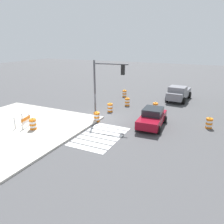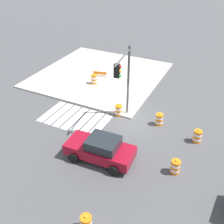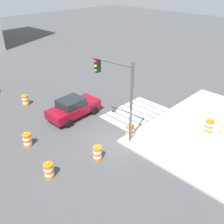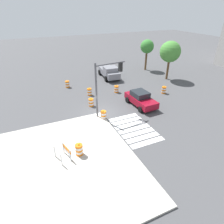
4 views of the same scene
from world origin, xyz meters
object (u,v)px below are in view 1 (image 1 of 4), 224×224
at_px(traffic_barrel_median_near, 209,123).
at_px(pickup_truck, 178,93).
at_px(traffic_barrel_lane_center, 127,102).
at_px(traffic_barrel_median_far, 124,94).
at_px(construction_barricade, 24,121).
at_px(traffic_barrel_crosswalk_end, 97,117).
at_px(traffic_barrel_near_corner, 110,108).
at_px(traffic_barrel_far_curb, 155,107).
at_px(traffic_light_pole, 106,80).
at_px(sports_car, 152,118).
at_px(traffic_barrel_on_sidewalk, 33,124).

bearing_deg(traffic_barrel_median_near, pickup_truck, -154.24).
height_order(traffic_barrel_median_near, traffic_barrel_lane_center, same).
distance_m(traffic_barrel_median_far, construction_barricade, 14.73).
bearing_deg(traffic_barrel_crosswalk_end, traffic_barrel_near_corner, -176.55).
relative_size(traffic_barrel_near_corner, traffic_barrel_far_curb, 1.00).
xyz_separation_m(traffic_barrel_near_corner, traffic_barrel_median_near, (0.44, 9.86, 0.00)).
bearing_deg(construction_barricade, traffic_barrel_far_curb, 137.93).
bearing_deg(traffic_barrel_lane_center, traffic_barrel_near_corner, -14.98).
xyz_separation_m(pickup_truck, traffic_barrel_near_corner, (7.97, -5.79, -0.52)).
relative_size(traffic_barrel_crosswalk_end, traffic_barrel_median_near, 1.00).
relative_size(traffic_barrel_crosswalk_end, traffic_light_pole, 0.19).
relative_size(traffic_barrel_median_far, construction_barricade, 0.73).
bearing_deg(sports_car, traffic_barrel_on_sidewalk, -58.23).
relative_size(pickup_truck, construction_barricade, 3.81).
xyz_separation_m(traffic_barrel_median_far, construction_barricade, (14.33, -3.42, 0.27)).
bearing_deg(traffic_barrel_near_corner, traffic_barrel_lane_center, 165.02).
height_order(traffic_barrel_far_curb, construction_barricade, construction_barricade).
height_order(pickup_truck, traffic_barrel_on_sidewalk, pickup_truck).
distance_m(pickup_truck, traffic_barrel_near_corner, 9.87).
height_order(traffic_barrel_far_curb, traffic_barrel_on_sidewalk, traffic_barrel_on_sidewalk).
xyz_separation_m(pickup_truck, construction_barricade, (15.48, -10.38, -0.25)).
bearing_deg(construction_barricade, pickup_truck, 146.15).
distance_m(pickup_truck, construction_barricade, 18.63).
distance_m(sports_car, traffic_barrel_median_near, 4.94).
distance_m(traffic_barrel_near_corner, traffic_barrel_median_far, 6.93).
bearing_deg(sports_car, traffic_barrel_far_curb, -168.69).
height_order(sports_car, traffic_barrel_lane_center, sports_car).
relative_size(traffic_barrel_median_far, traffic_light_pole, 0.19).
xyz_separation_m(traffic_barrel_on_sidewalk, traffic_light_pole, (-5.01, 4.41, 3.31)).
relative_size(traffic_barrel_near_corner, traffic_barrel_on_sidewalk, 1.00).
bearing_deg(construction_barricade, traffic_barrel_on_sidewalk, 85.50).
bearing_deg(traffic_barrel_crosswalk_end, traffic_light_pole, 135.82).
distance_m(pickup_truck, traffic_barrel_median_far, 7.07).
height_order(traffic_barrel_near_corner, traffic_barrel_crosswalk_end, same).
bearing_deg(traffic_barrel_median_near, traffic_barrel_lane_center, -110.62).
height_order(traffic_barrel_lane_center, traffic_light_pole, traffic_light_pole).
distance_m(traffic_barrel_near_corner, traffic_barrel_lane_center, 3.07).
bearing_deg(traffic_light_pole, traffic_barrel_near_corner, -161.23).
relative_size(traffic_barrel_median_near, traffic_barrel_on_sidewalk, 1.00).
bearing_deg(traffic_barrel_median_near, construction_barricade, -63.95).
distance_m(sports_car, traffic_light_pole, 5.36).
xyz_separation_m(traffic_barrel_near_corner, traffic_light_pole, (2.57, 0.87, 3.46)).
xyz_separation_m(pickup_truck, traffic_barrel_crosswalk_end, (11.24, -5.60, -0.52)).
bearing_deg(pickup_truck, traffic_barrel_on_sidewalk, -30.94).
distance_m(sports_car, traffic_barrel_far_curb, 4.63).
height_order(traffic_barrel_near_corner, traffic_barrel_median_near, same).
bearing_deg(traffic_barrel_far_curb, sports_car, 11.31).
distance_m(sports_car, traffic_barrel_on_sidewalk, 10.31).
height_order(traffic_barrel_near_corner, construction_barricade, construction_barricade).
xyz_separation_m(construction_barricade, traffic_light_pole, (-4.93, 5.46, 3.19)).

